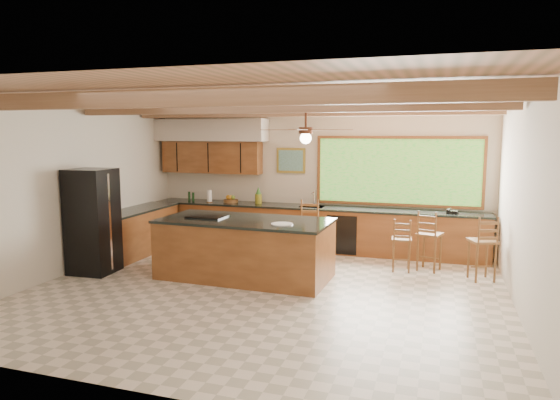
% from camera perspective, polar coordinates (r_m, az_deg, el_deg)
% --- Properties ---
extents(ground, '(7.20, 7.20, 0.00)m').
position_cam_1_polar(ground, '(7.90, -1.69, -10.34)').
color(ground, beige).
rests_on(ground, ground).
extents(room_shell, '(7.27, 6.54, 3.02)m').
position_cam_1_polar(room_shell, '(8.18, -1.33, 6.08)').
color(room_shell, beige).
rests_on(room_shell, ground).
extents(counter_run, '(7.12, 3.10, 1.28)m').
position_cam_1_polar(counter_run, '(10.35, -1.30, -3.32)').
color(counter_run, brown).
rests_on(counter_run, ground).
extents(island, '(2.91, 1.43, 1.02)m').
position_cam_1_polar(island, '(8.50, -4.02, -5.53)').
color(island, brown).
rests_on(island, ground).
extents(refrigerator, '(0.75, 0.73, 1.83)m').
position_cam_1_polar(refrigerator, '(9.29, -20.62, -2.28)').
color(refrigerator, black).
rests_on(refrigerator, ground).
extents(bar_stool_a, '(0.46, 0.46, 1.15)m').
position_cam_1_polar(bar_stool_a, '(9.92, 3.47, -2.54)').
color(bar_stool_a, brown).
rests_on(bar_stool_a, ground).
extents(bar_stool_b, '(0.37, 0.37, 0.95)m').
position_cam_1_polar(bar_stool_b, '(9.06, 13.71, -4.49)').
color(bar_stool_b, brown).
rests_on(bar_stool_b, ground).
extents(bar_stool_c, '(0.49, 0.49, 1.09)m').
position_cam_1_polar(bar_stool_c, '(9.20, 16.74, -3.90)').
color(bar_stool_c, brown).
rests_on(bar_stool_c, ground).
extents(bar_stool_d, '(0.51, 0.51, 1.10)m').
position_cam_1_polar(bar_stool_d, '(8.88, 22.18, -4.53)').
color(bar_stool_d, brown).
rests_on(bar_stool_d, ground).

